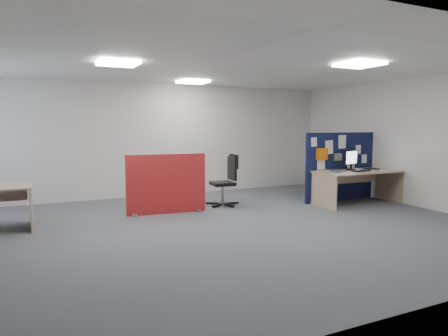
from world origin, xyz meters
name	(u,v)px	position (x,y,z in m)	size (l,w,h in m)	color
floor	(219,228)	(0.00, 0.00, 0.00)	(9.00, 9.00, 0.00)	#4D5055
ceiling	(219,63)	(0.00, 0.00, 2.70)	(9.00, 7.00, 0.02)	white
wall_back	(160,140)	(0.00, 3.50, 1.35)	(9.00, 0.02, 2.70)	silver
wall_front	(390,167)	(0.00, -3.50, 1.35)	(9.00, 0.02, 2.70)	silver
wall_right	(413,142)	(4.50, 0.00, 1.35)	(0.02, 7.00, 2.70)	silver
ceiling_lights	(221,71)	(0.33, 0.67, 2.67)	(4.10, 4.10, 0.04)	white
navy_divider	(339,167)	(3.46, 1.05, 0.78)	(1.88, 0.30, 1.55)	#0E1235
main_desk	(357,178)	(3.58, 0.62, 0.57)	(1.92, 0.86, 0.73)	tan
monitor_main	(351,159)	(3.53, 0.75, 0.97)	(0.48, 0.21, 0.43)	black
keyboard	(361,171)	(3.55, 0.47, 0.74)	(0.45, 0.18, 0.03)	black
mouse	(378,170)	(3.95, 0.40, 0.74)	(0.10, 0.06, 0.03)	gray
paper_tray	(371,169)	(4.11, 0.73, 0.74)	(0.28, 0.22, 0.01)	black
red_divider	(167,185)	(-0.47, 1.43, 0.57)	(1.54, 0.30, 1.16)	maroon
office_chair	(227,177)	(0.95, 1.66, 0.61)	(0.69, 0.71, 1.07)	black
desk_papers	(346,171)	(3.28, 0.62, 0.73)	(1.45, 0.87, 0.00)	white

